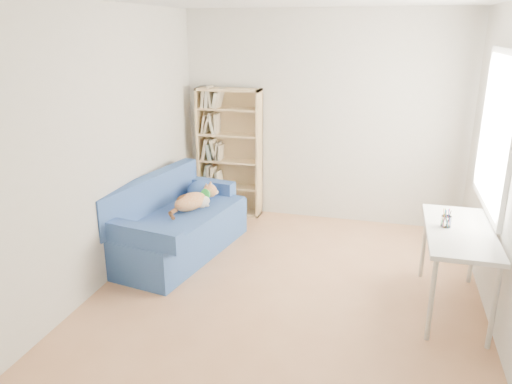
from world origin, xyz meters
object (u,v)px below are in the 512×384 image
bookshelf (230,157)px  desk (459,238)px  pen_cup (446,220)px  sofa (177,224)px

bookshelf → desk: size_ratio=1.38×
desk → pen_cup: pen_cup is taller
pen_cup → bookshelf: bearing=144.8°
sofa → bookshelf: (0.19, 1.33, 0.44)m
sofa → desk: sofa is taller
bookshelf → pen_cup: (2.51, -1.77, 0.05)m
sofa → pen_cup: 2.77m
sofa → desk: size_ratio=1.55×
sofa → pen_cup: pen_cup is taller
sofa → bookshelf: size_ratio=1.13×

